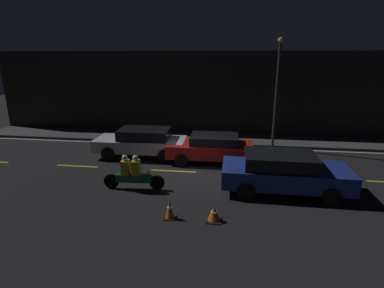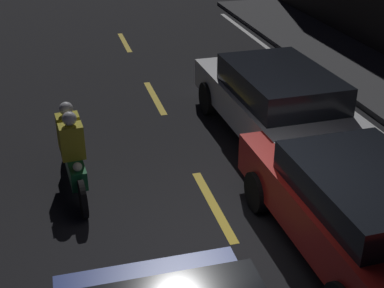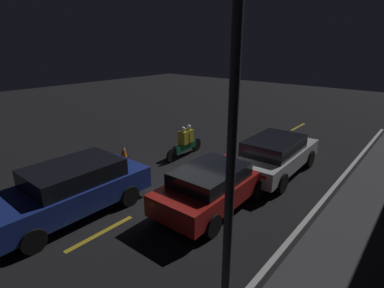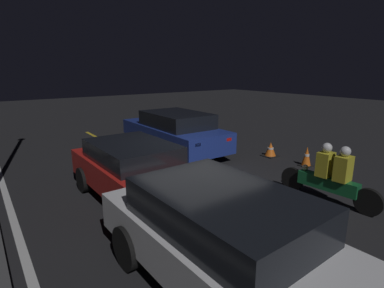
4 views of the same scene
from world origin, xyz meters
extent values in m
plane|color=black|center=(0.00, 0.00, 0.00)|extent=(56.00, 56.00, 0.00)
cube|color=#424244|center=(0.00, 5.36, 0.06)|extent=(28.00, 2.40, 0.13)
cube|color=black|center=(0.00, 6.71, 2.58)|extent=(28.00, 0.30, 5.16)
cube|color=gold|center=(-5.50, 0.00, 0.00)|extent=(2.00, 0.14, 0.01)
cube|color=gold|center=(-1.00, 0.00, 0.00)|extent=(2.00, 0.14, 0.01)
cube|color=gold|center=(3.50, 0.00, 0.00)|extent=(2.00, 0.14, 0.01)
cube|color=silver|center=(0.00, 3.91, 0.00)|extent=(25.20, 0.14, 0.01)
cube|color=silver|center=(-3.00, 1.78, 0.63)|extent=(4.50, 1.85, 0.59)
cube|color=black|center=(-2.78, 1.79, 1.17)|extent=(2.49, 1.63, 0.50)
cube|color=red|center=(-0.79, 1.26, 0.78)|extent=(0.06, 0.20, 0.10)
cube|color=red|center=(-0.82, 2.40, 0.78)|extent=(0.06, 0.20, 0.10)
cylinder|color=black|center=(-4.36, 0.90, 0.34)|extent=(0.68, 0.20, 0.68)
cylinder|color=black|center=(-4.40, 2.60, 0.34)|extent=(0.68, 0.20, 0.68)
cylinder|color=black|center=(-1.60, 0.96, 0.34)|extent=(0.68, 0.20, 0.68)
cylinder|color=black|center=(-1.64, 2.67, 0.34)|extent=(0.68, 0.20, 0.68)
cube|color=red|center=(0.50, 1.45, 0.61)|extent=(4.03, 1.78, 0.61)
cube|color=black|center=(0.70, 1.45, 1.12)|extent=(2.23, 1.58, 0.40)
cube|color=red|center=(2.48, 0.93, 0.76)|extent=(0.06, 0.20, 0.10)
cube|color=red|center=(2.46, 2.04, 0.76)|extent=(0.06, 0.20, 0.10)
cylinder|color=black|center=(-0.73, 0.59, 0.31)|extent=(0.62, 0.19, 0.62)
cylinder|color=black|center=(-0.76, 2.26, 0.31)|extent=(0.62, 0.19, 0.62)
cylinder|color=black|center=(1.76, 0.63, 0.31)|extent=(0.62, 0.19, 0.62)
cylinder|color=black|center=(1.73, 2.31, 0.31)|extent=(0.62, 0.19, 0.62)
cube|color=navy|center=(3.50, -1.46, 0.65)|extent=(4.59, 1.89, 0.68)
cube|color=black|center=(3.27, -1.46, 1.23)|extent=(2.53, 1.69, 0.49)
cube|color=red|center=(1.24, -0.84, 0.82)|extent=(0.06, 0.20, 0.10)
cube|color=red|center=(1.24, -2.05, 0.82)|extent=(0.06, 0.20, 0.10)
cylinder|color=black|center=(4.93, -0.56, 0.31)|extent=(0.62, 0.18, 0.62)
cylinder|color=black|center=(4.91, -2.38, 0.31)|extent=(0.62, 0.18, 0.62)
cylinder|color=black|center=(2.09, -0.54, 0.31)|extent=(0.62, 0.18, 0.62)
cylinder|color=black|center=(2.07, -2.36, 0.31)|extent=(0.62, 0.18, 0.62)
cylinder|color=black|center=(-1.23, -1.94, 0.29)|extent=(0.58, 0.12, 0.58)
cylinder|color=black|center=(-2.99, -2.05, 0.29)|extent=(0.58, 0.14, 0.58)
cube|color=#14592D|center=(-2.11, -1.99, 0.44)|extent=(1.36, 0.32, 0.30)
sphere|color=#F2EABF|center=(-1.54, -1.96, 0.67)|extent=(0.14, 0.14, 0.14)
cube|color=gold|center=(-2.01, -1.99, 0.86)|extent=(0.30, 0.38, 0.55)
sphere|color=silver|center=(-2.01, -1.99, 1.25)|extent=(0.22, 0.22, 0.22)
cube|color=gold|center=(-2.41, -2.01, 0.86)|extent=(0.30, 0.38, 0.55)
sphere|color=silver|center=(-2.41, -2.01, 1.25)|extent=(0.22, 0.22, 0.22)
cube|color=black|center=(-0.32, -3.92, 0.01)|extent=(0.37, 0.37, 0.03)
cone|color=orange|center=(-0.32, -3.92, 0.32)|extent=(0.28, 0.28, 0.59)
cylinder|color=white|center=(-0.32, -3.92, 0.35)|extent=(0.16, 0.16, 0.07)
cube|color=black|center=(1.05, -3.87, 0.01)|extent=(0.49, 0.49, 0.03)
cone|color=orange|center=(1.05, -3.87, 0.26)|extent=(0.38, 0.38, 0.46)
cylinder|color=white|center=(1.05, -3.87, 0.28)|extent=(0.21, 0.21, 0.06)
cylinder|color=#333338|center=(3.72, 4.01, 2.75)|extent=(0.14, 0.14, 5.50)
sphere|color=#F9D88C|center=(3.72, 4.01, 5.62)|extent=(0.28, 0.28, 0.28)
camera|label=1|loc=(1.50, -12.08, 4.89)|focal=28.00mm
camera|label=2|loc=(5.54, -2.11, 4.59)|focal=50.00mm
camera|label=3|loc=(7.07, 6.08, 4.72)|focal=28.00mm
camera|label=4|loc=(-5.43, 4.22, 2.94)|focal=28.00mm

